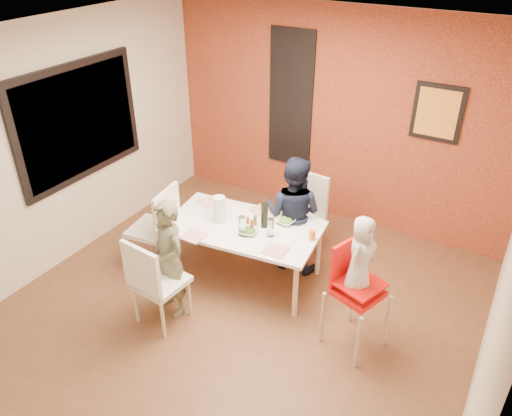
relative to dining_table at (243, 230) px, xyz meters
The scene contains 35 objects.
ground 0.81m from the dining_table, 61.28° to the right, with size 4.50×4.50×0.00m, color brown.
ceiling 2.15m from the dining_table, 61.28° to the right, with size 4.50×4.50×0.02m, color silver.
wall_back 1.95m from the dining_table, 82.07° to the left, with size 4.50×0.02×2.70m, color beige.
wall_front 2.81m from the dining_table, 84.72° to the right, with size 4.50×0.02×2.70m, color beige.
wall_left 2.18m from the dining_table, 167.16° to the right, with size 0.02×4.50×2.70m, color beige.
wall_right 2.64m from the dining_table, 10.34° to the right, with size 0.02×4.50×2.70m, color beige.
brick_accent_wall 1.94m from the dining_table, 81.98° to the left, with size 4.50×0.02×2.70m, color maroon.
picture_window_frame 2.19m from the dining_table, behind, with size 0.05×1.70×1.30m, color black.
picture_window_pane 2.18m from the dining_table, behind, with size 0.02×1.55×1.15m, color black.
glassblock_strip 2.00m from the dining_table, 101.26° to the left, with size 0.55×0.03×1.70m, color silver.
glassblock_surround 1.99m from the dining_table, 101.29° to the left, with size 0.60×0.03×1.76m, color black.
art_print_frame 2.50m from the dining_table, 50.42° to the left, with size 0.54×0.03×0.64m, color black.
art_print_canvas 2.49m from the dining_table, 50.18° to the left, with size 0.44×0.01×0.54m, color gold.
dining_table is the anchor object (origin of this frame).
chair_near 1.13m from the dining_table, 108.06° to the right, with size 0.50×0.50×0.98m.
chair_far 0.82m from the dining_table, 63.95° to the left, with size 0.52×0.52×1.02m.
chair_left 0.96m from the dining_table, 161.24° to the right, with size 0.53×0.53×1.02m.
high_chair 1.41m from the dining_table, 13.29° to the right, with size 0.57×0.57×1.08m.
child_near 0.89m from the dining_table, 112.51° to the right, with size 0.46×0.30×1.27m, color brown.
child_far 0.60m from the dining_table, 54.10° to the left, with size 0.66×0.52×1.36m, color black.
toddler 1.49m from the dining_table, 13.68° to the right, with size 0.37×0.24×0.75m, color beige.
plate_near_left 0.55m from the dining_table, 127.21° to the right, with size 0.23×0.23×0.01m, color white.
plate_far_mid 0.37m from the dining_table, 89.28° to the left, with size 0.21×0.21×0.01m, color white.
plate_near_right 0.57m from the dining_table, 23.71° to the right, with size 0.22×0.22×0.01m, color silver.
plate_far_left 0.65m from the dining_table, 159.41° to the left, with size 0.22×0.22×0.01m, color white.
salad_bowl_a 0.18m from the dining_table, 38.74° to the right, with size 0.19×0.19×0.05m, color white.
salad_bowl_b 0.46m from the dining_table, 36.74° to the left, with size 0.20×0.20×0.05m, color white.
wine_bottle 0.30m from the dining_table, 25.54° to the left, with size 0.07×0.07×0.28m, color black.
wine_glass_a 0.25m from the dining_table, 61.34° to the right, with size 0.08×0.08×0.22m, color white.
wine_glass_b 0.38m from the dining_table, ahead, with size 0.07×0.07×0.21m, color white.
paper_towel_roll 0.34m from the dining_table, 169.71° to the right, with size 0.13×0.13×0.30m, color silver.
condiment_red 0.21m from the dining_table, 23.10° to the right, with size 0.04×0.04×0.15m, color red.
condiment_green 0.18m from the dining_table, 25.75° to the left, with size 0.03×0.03×0.13m, color #2F7828.
condiment_brown 0.14m from the dining_table, ahead, with size 0.03×0.03×0.12m, color brown.
sippy_cup 0.76m from the dining_table, ahead, with size 0.06×0.06×0.11m, color #D95F18.
Camera 1 is at (2.12, -3.34, 3.54)m, focal length 35.00 mm.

